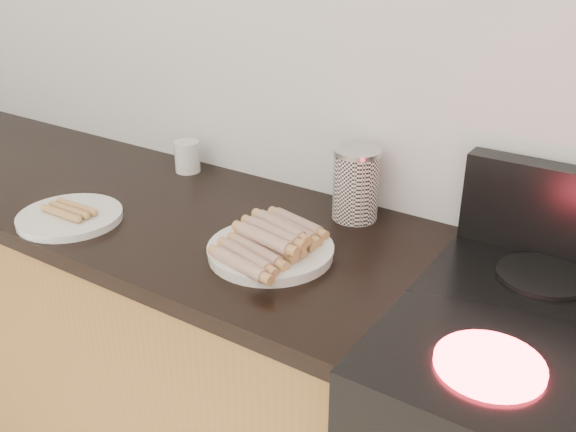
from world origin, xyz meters
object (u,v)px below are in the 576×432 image
Objects in this scene: side_plate at (70,217)px; mug at (187,157)px; canister at (356,184)px; main_plate at (271,252)px.

side_plate is 0.41m from mug.
canister reaches higher than mug.
canister is at bearing -1.19° from mug.
main_plate is at bearing -102.38° from canister.
mug is (-0.49, 0.29, 0.04)m from main_plate.
canister reaches higher than side_plate.
mug is at bearing 149.85° from main_plate.
side_plate is (-0.51, -0.12, -0.00)m from main_plate.
side_plate is 0.70m from canister.
canister is at bearing 77.62° from main_plate.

